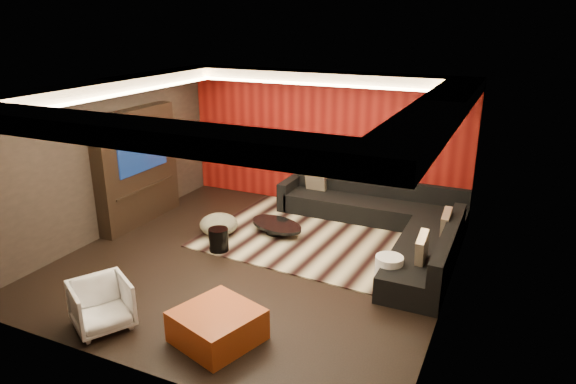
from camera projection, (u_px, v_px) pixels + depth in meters
The scene contains 26 objects.
floor at pixel (256, 261), 8.44m from camera, with size 6.00×6.00×0.02m, color black.
ceiling at pixel (252, 88), 7.52m from camera, with size 6.00×6.00×0.02m, color silver.
wall_back at pixel (324, 140), 10.56m from camera, with size 6.00×0.02×2.80m, color black.
wall_left at pixel (106, 158), 9.17m from camera, with size 0.02×6.00×2.80m, color black.
wall_right at pixel (455, 208), 6.79m from camera, with size 0.02×6.00×2.80m, color black.
red_feature_wall at pixel (323, 140), 10.53m from camera, with size 5.98×0.05×2.78m, color #6B0C0A.
soffit_back at pixel (319, 77), 9.88m from camera, with size 6.00×0.60×0.22m, color silver.
soffit_front at pixel (126, 132), 5.24m from camera, with size 6.00×0.60×0.22m, color silver.
soffit_left at pixel (111, 86), 8.63m from camera, with size 0.60×4.80×0.22m, color silver.
soffit_right at pixel (440, 109), 6.49m from camera, with size 0.60×4.80×0.22m, color silver.
cove_back at pixel (313, 84), 9.62m from camera, with size 4.80×0.08×0.04m, color #FFD899.
cove_front at pixel (149, 134), 5.56m from camera, with size 4.80×0.08×0.04m, color #FFD899.
cove_left at pixel (128, 93), 8.52m from camera, with size 0.08×4.80×0.04m, color #FFD899.
cove_right at pixel (413, 114), 6.65m from camera, with size 0.08×4.80×0.04m, color #FFD899.
tv_surround at pixel (137, 167), 9.72m from camera, with size 0.30×2.00×2.20m, color black.
tv_screen at pixel (142, 150), 9.54m from camera, with size 0.04×1.30×0.80m, color black.
tv_shelf at pixel (146, 188), 9.79m from camera, with size 0.04×1.60×0.04m, color black.
rug at pixel (321, 237), 9.29m from camera, with size 4.00×3.00×0.02m, color #BCB189.
coffee_table at pixel (277, 228), 9.44m from camera, with size 1.11×1.11×0.19m, color black.
drum_stool at pixel (219, 240), 8.70m from camera, with size 0.34×0.34×0.39m, color black.
striped_pouf at pixel (219, 224), 9.35m from camera, with size 0.69×0.69×0.38m, color beige.
white_side_table at pixel (389, 272), 7.51m from camera, with size 0.41×0.41×0.51m, color white.
orange_ottoman at pixel (217, 326), 6.31m from camera, with size 0.92×0.92×0.41m, color #A43615.
armchair at pixel (101, 305), 6.54m from camera, with size 0.69×0.71×0.64m, color white.
sectional_sofa at pixel (389, 223), 9.26m from camera, with size 3.65×3.50×0.75m.
throw_pillows at pixel (387, 213), 8.76m from camera, with size 3.06×2.75×0.50m.
Camera 1 is at (3.66, -6.69, 3.81)m, focal length 32.00 mm.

